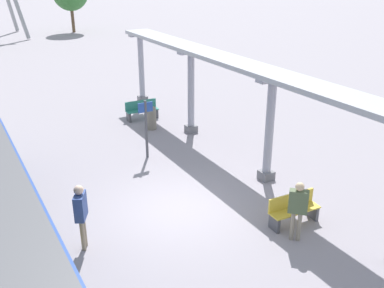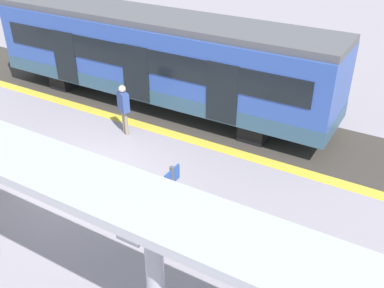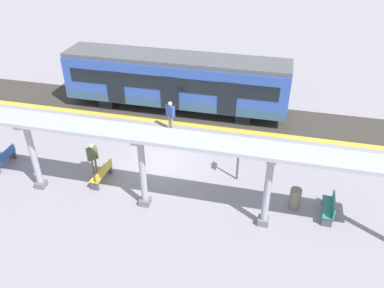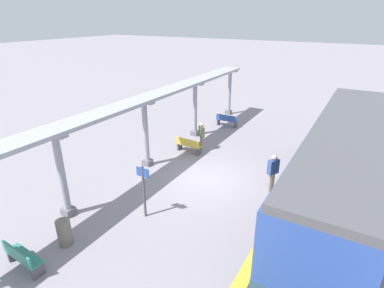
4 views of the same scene
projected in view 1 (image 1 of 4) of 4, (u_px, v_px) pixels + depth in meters
The scene contains 12 objects.
ground_plane at pixel (177, 209), 12.93m from camera, with size 176.00×176.00×0.00m, color gray.
tactile_edge_strip at pixel (50, 246), 11.22m from camera, with size 0.44×26.20×0.01m, color gold.
canopy_pillar_third at pixel (269, 130), 14.02m from camera, with size 1.10×0.44×3.49m.
canopy_pillar_fourth at pixel (191, 92), 18.10m from camera, with size 1.10×0.44×3.49m.
canopy_pillar_fifth at pixel (141, 68), 22.19m from camera, with size 1.10×0.44×3.49m.
canopy_beam at pixel (277, 76), 13.19m from camera, with size 1.20×21.55×0.16m, color #A8AAB2.
bench_mid_platform at pixel (142, 110), 20.19m from camera, with size 1.52×0.52×0.86m.
bench_far_end at pixel (293, 209), 12.07m from camera, with size 1.52×0.52×0.86m.
trash_bin at pixel (151, 118), 18.95m from camera, with size 0.48×0.48×0.97m, color slate.
platform_info_sign at pixel (146, 124), 15.86m from camera, with size 0.56×0.10×2.20m.
passenger_waiting_near_edge at pixel (81, 210), 10.74m from camera, with size 0.45×0.57×1.79m.
passenger_by_the_benches at pixel (298, 205), 11.08m from camera, with size 0.50×0.50×1.69m.
Camera 1 is at (-5.19, -9.93, 6.75)m, focal length 40.84 mm.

